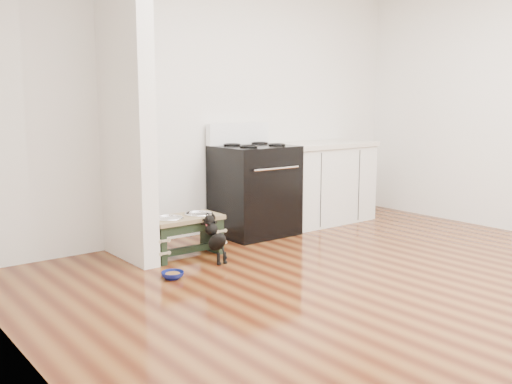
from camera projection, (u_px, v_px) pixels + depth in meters
name	position (u px, v px, depth m)	size (l,w,h in m)	color
ground	(411.00, 293.00, 4.11)	(5.00, 5.00, 0.00)	#3F180B
room_shell	(421.00, 64.00, 3.85)	(5.00, 5.00, 5.00)	silver
partition_wall	(126.00, 104.00, 4.81)	(0.15, 0.80, 2.70)	silver
oven_range	(254.00, 189.00, 5.86)	(0.76, 0.69, 1.14)	black
cabinet_run	(321.00, 183.00, 6.48)	(1.24, 0.64, 0.91)	silver
dog_feeder	(185.00, 228.00, 5.05)	(0.66, 0.35, 0.38)	black
puppy	(215.00, 237.00, 4.89)	(0.12, 0.34, 0.40)	black
floor_bowl	(173.00, 275.00, 4.45)	(0.23, 0.23, 0.06)	navy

